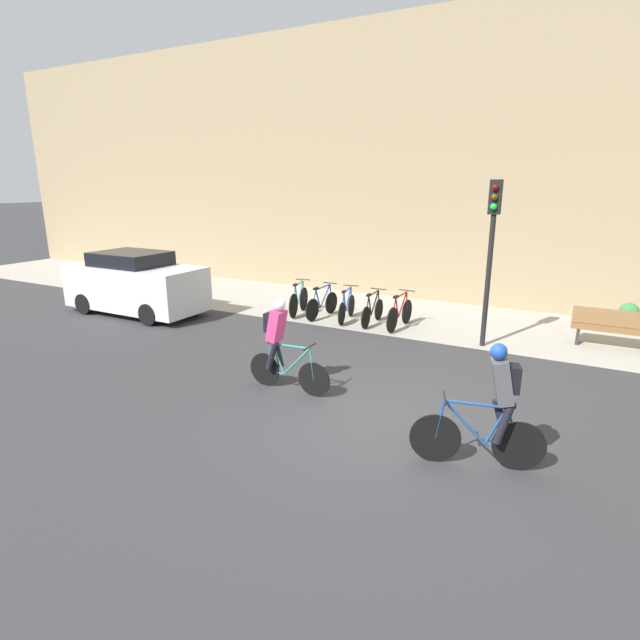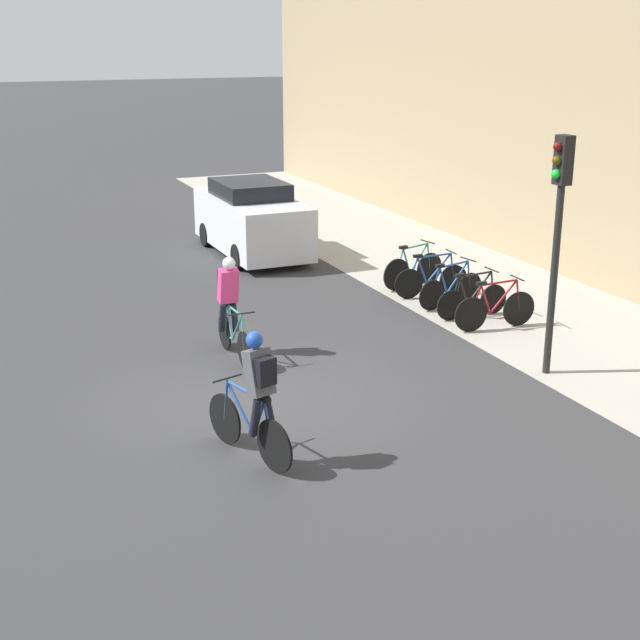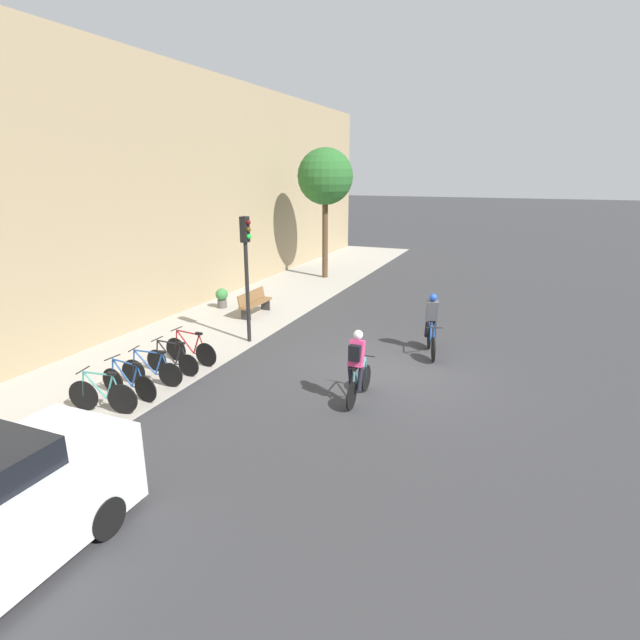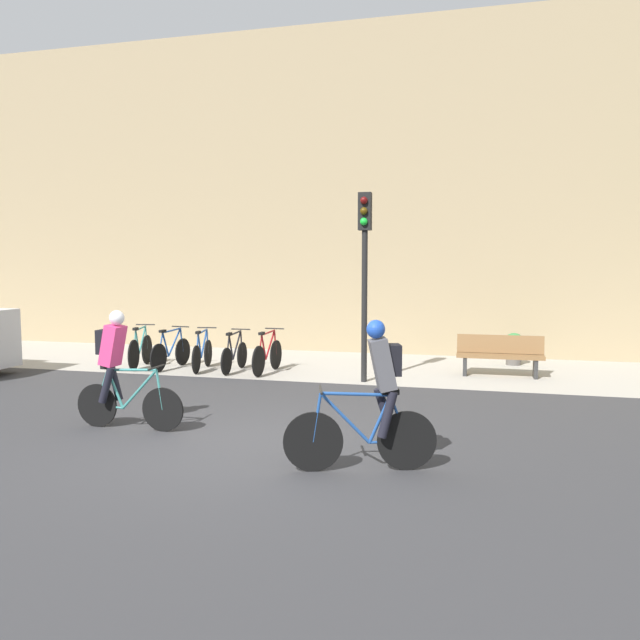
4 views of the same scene
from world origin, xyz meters
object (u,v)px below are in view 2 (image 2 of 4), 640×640
at_px(parked_bike_2, 451,288).
at_px(parked_bike_3, 472,299).
at_px(parked_car, 252,219).
at_px(parked_bike_1, 431,279).
at_px(parked_bike_0, 413,269).
at_px(cyclist_grey, 256,395).
at_px(parked_bike_4, 495,308).
at_px(traffic_light_pole, 559,213).
at_px(cyclist_pink, 230,303).

relative_size(parked_bike_2, parked_bike_3, 1.02).
bearing_deg(parked_car, parked_bike_1, 23.43).
distance_m(parked_bike_0, parked_bike_3, 2.38).
height_order(cyclist_grey, parked_car, parked_car).
distance_m(cyclist_grey, parked_bike_4, 6.92).
bearing_deg(traffic_light_pole, parked_bike_4, 166.91).
distance_m(parked_bike_1, parked_bike_3, 1.59).
height_order(cyclist_pink, parked_bike_0, cyclist_pink).
bearing_deg(parked_bike_0, parked_bike_1, -0.16).
height_order(parked_bike_3, parked_car, parked_car).
xyz_separation_m(parked_bike_0, parked_bike_2, (1.59, -0.00, -0.02)).
bearing_deg(cyclist_pink, parked_bike_3, 92.28).
distance_m(parked_bike_3, traffic_light_pole, 3.88).
bearing_deg(cyclist_pink, parked_bike_2, 101.16).
relative_size(parked_bike_1, parked_bike_3, 1.05).
relative_size(cyclist_pink, parked_car, 0.41).
distance_m(parked_bike_0, parked_bike_2, 1.59).
height_order(parked_bike_1, parked_car, parked_car).
bearing_deg(parked_bike_1, parked_bike_0, 179.84).
distance_m(cyclist_grey, parked_bike_3, 7.35).
height_order(cyclist_grey, parked_bike_2, cyclist_grey).
distance_m(cyclist_pink, parked_bike_0, 5.69).
xyz_separation_m(parked_bike_2, parked_bike_4, (1.59, 0.00, 0.01)).
bearing_deg(parked_bike_2, parked_bike_1, -179.98).
relative_size(parked_bike_3, parked_car, 0.38).
bearing_deg(cyclist_pink, parked_bike_0, 117.14).
bearing_deg(parked_bike_3, parked_bike_2, 179.97).
height_order(cyclist_pink, parked_bike_4, cyclist_pink).
bearing_deg(parked_bike_4, traffic_light_pole, -13.09).
distance_m(parked_bike_3, parked_bike_4, 0.79).
bearing_deg(cyclist_grey, parked_bike_2, 129.89).
distance_m(parked_bike_0, traffic_light_pole, 5.95).
distance_m(parked_bike_4, traffic_light_pole, 3.27).
relative_size(cyclist_grey, parked_bike_0, 1.10).
relative_size(cyclist_pink, parked_bike_4, 1.03).
bearing_deg(parked_bike_1, parked_car, -156.57).
bearing_deg(parked_bike_1, cyclist_grey, -45.91).
xyz_separation_m(parked_bike_1, parked_car, (-5.14, -2.23, 0.50)).
height_order(cyclist_pink, cyclist_grey, cyclist_grey).
height_order(parked_bike_0, parked_bike_1, parked_bike_0).
relative_size(parked_bike_0, parked_bike_1, 0.96).
height_order(cyclist_grey, parked_bike_0, cyclist_grey).
bearing_deg(parked_bike_3, parked_bike_1, 179.99).
distance_m(parked_bike_0, parked_bike_1, 0.79).
bearing_deg(cyclist_pink, parked_car, 157.89).
bearing_deg(parked_bike_0, parked_bike_3, -0.06).
bearing_deg(parked_car, cyclist_pink, -22.11).
xyz_separation_m(cyclist_pink, traffic_light_pole, (2.89, 4.51, 1.73)).
xyz_separation_m(cyclist_grey, parked_bike_2, (-5.01, 5.99, -0.56)).
bearing_deg(parked_bike_4, cyclist_grey, -60.28).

